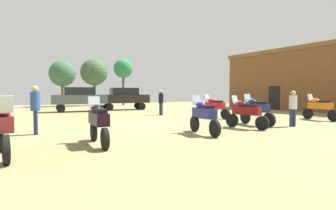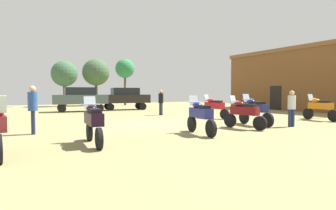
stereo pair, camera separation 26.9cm
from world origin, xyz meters
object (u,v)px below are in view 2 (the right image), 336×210
(motorcycle_10, at_px, (255,110))
(tree_5, at_px, (125,69))
(motorcycle_9, at_px, (93,121))
(person_3, at_px, (292,106))
(car_2, at_px, (125,97))
(person_1, at_px, (161,100))
(motorcycle_7, at_px, (244,112))
(tree_2, at_px, (96,73))
(brick_building, at_px, (335,79))
(car_1, at_px, (80,97))
(motorcycle_8, at_px, (214,107))
(motorcycle_3, at_px, (200,115))
(tree_1, at_px, (64,74))
(motorcycle_4, at_px, (320,108))
(person_2, at_px, (33,106))

(motorcycle_10, xyz_separation_m, tree_5, (2.97, 22.61, 3.77))
(motorcycle_9, height_order, person_3, person_3)
(car_2, height_order, person_1, car_2)
(motorcycle_7, distance_m, motorcycle_9, 6.57)
(car_2, height_order, tree_2, tree_2)
(brick_building, bearing_deg, tree_2, 124.79)
(motorcycle_7, bearing_deg, car_1, 93.15)
(motorcycle_7, height_order, person_1, person_1)
(car_2, xyz_separation_m, person_1, (-0.20, -6.76, -0.15))
(motorcycle_9, bearing_deg, motorcycle_8, 32.85)
(motorcycle_3, distance_m, tree_2, 25.00)
(brick_building, xyz_separation_m, tree_1, (-17.94, 20.28, 0.92))
(person_3, distance_m, tree_5, 24.22)
(motorcycle_9, bearing_deg, tree_2, 79.04)
(motorcycle_4, distance_m, tree_1, 25.73)
(motorcycle_4, xyz_separation_m, tree_5, (-1.94, 23.03, 3.78))
(motorcycle_10, distance_m, car_2, 14.24)
(car_2, bearing_deg, brick_building, -116.82)
(motorcycle_10, bearing_deg, motorcycle_8, 87.91)
(brick_building, bearing_deg, tree_1, 131.50)
(motorcycle_9, height_order, tree_1, tree_1)
(motorcycle_9, bearing_deg, tree_1, 87.14)
(brick_building, relative_size, motorcycle_10, 8.23)
(motorcycle_10, height_order, person_3, person_3)
(person_2, relative_size, tree_2, 0.32)
(car_1, bearing_deg, car_2, -79.35)
(motorcycle_7, distance_m, tree_2, 24.57)
(motorcycle_7, distance_m, tree_5, 23.88)
(person_2, height_order, person_3, person_2)
(motorcycle_7, xyz_separation_m, tree_2, (1.05, 24.33, 3.30))
(motorcycle_9, distance_m, person_3, 8.93)
(motorcycle_7, distance_m, motorcycle_10, 1.49)
(motorcycle_10, distance_m, person_3, 1.61)
(brick_building, bearing_deg, car_1, 149.74)
(motorcycle_7, relative_size, tree_5, 0.36)
(motorcycle_10, height_order, tree_1, tree_1)
(motorcycle_9, relative_size, motorcycle_10, 0.95)
(car_2, relative_size, person_1, 2.61)
(tree_1, height_order, tree_5, tree_5)
(motorcycle_9, height_order, tree_5, tree_5)
(tree_5, bearing_deg, motorcycle_4, -85.18)
(motorcycle_9, bearing_deg, motorcycle_4, 7.41)
(brick_building, xyz_separation_m, person_2, (-23.18, -0.70, -1.70))
(person_3, xyz_separation_m, tree_2, (-1.30, 25.02, 3.04))
(car_2, relative_size, person_3, 2.75)
(motorcycle_3, relative_size, tree_1, 0.41)
(motorcycle_3, bearing_deg, motorcycle_4, 13.58)
(brick_building, bearing_deg, motorcycle_10, -166.88)
(motorcycle_10, xyz_separation_m, car_1, (-4.65, 14.07, 0.43))
(tree_1, relative_size, tree_5, 0.90)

